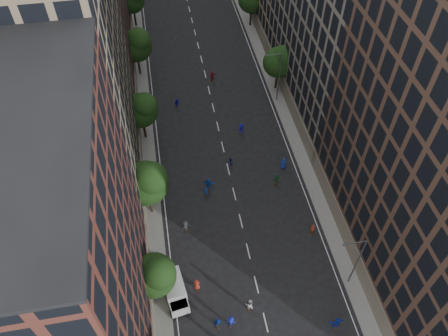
# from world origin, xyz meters

# --- Properties ---
(ground) EXTENTS (240.00, 240.00, 0.00)m
(ground) POSITION_xyz_m (0.00, 40.00, 0.00)
(ground) COLOR black
(ground) RESTS_ON ground
(sidewalk_left) EXTENTS (4.00, 105.00, 0.15)m
(sidewalk_left) POSITION_xyz_m (-12.00, 47.50, 0.07)
(sidewalk_left) COLOR slate
(sidewalk_left) RESTS_ON ground
(sidewalk_right) EXTENTS (4.00, 105.00, 0.15)m
(sidewalk_right) POSITION_xyz_m (12.00, 47.50, 0.07)
(sidewalk_right) COLOR slate
(sidewalk_right) RESTS_ON ground
(bldg_left_a) EXTENTS (14.00, 22.00, 30.00)m
(bldg_left_a) POSITION_xyz_m (-19.00, 11.00, 15.00)
(bldg_left_a) COLOR #5A2B22
(bldg_left_a) RESTS_ON ground
(bldg_left_b) EXTENTS (14.00, 26.00, 34.00)m
(bldg_left_b) POSITION_xyz_m (-19.00, 35.00, 17.00)
(bldg_left_b) COLOR #887559
(bldg_left_b) RESTS_ON ground
(bldg_right_b) EXTENTS (14.00, 28.00, 33.00)m
(bldg_right_b) POSITION_xyz_m (19.00, 44.00, 16.50)
(bldg_right_b) COLOR #6C6459
(bldg_right_b) RESTS_ON ground
(tree_left_1) EXTENTS (4.80, 4.80, 8.21)m
(tree_left_1) POSITION_xyz_m (-11.02, 13.86, 5.55)
(tree_left_1) COLOR black
(tree_left_1) RESTS_ON ground
(tree_left_2) EXTENTS (5.60, 5.60, 9.45)m
(tree_left_2) POSITION_xyz_m (-10.99, 25.83, 6.36)
(tree_left_2) COLOR black
(tree_left_2) RESTS_ON ground
(tree_left_3) EXTENTS (5.00, 5.00, 8.58)m
(tree_left_3) POSITION_xyz_m (-11.02, 39.85, 5.82)
(tree_left_3) COLOR black
(tree_left_3) RESTS_ON ground
(tree_left_4) EXTENTS (5.40, 5.40, 9.08)m
(tree_left_4) POSITION_xyz_m (-11.00, 55.84, 6.10)
(tree_left_4) COLOR black
(tree_left_4) RESTS_ON ground
(tree_right_a) EXTENTS (5.00, 5.00, 8.39)m
(tree_right_a) POSITION_xyz_m (11.38, 47.85, 5.63)
(tree_right_a) COLOR black
(tree_right_a) RESTS_ON ground
(streetlamp_near) EXTENTS (2.64, 0.22, 9.06)m
(streetlamp_near) POSITION_xyz_m (10.37, 12.00, 5.17)
(streetlamp_near) COLOR #595B60
(streetlamp_near) RESTS_ON ground
(streetlamp_far) EXTENTS (2.64, 0.22, 9.06)m
(streetlamp_far) POSITION_xyz_m (10.37, 45.00, 5.17)
(streetlamp_far) COLOR #595B60
(streetlamp_far) RESTS_ON ground
(cargo_van) EXTENTS (2.96, 5.14, 2.60)m
(cargo_van) POSITION_xyz_m (-9.32, 13.72, 1.37)
(cargo_van) COLOR silver
(cargo_van) RESTS_ON ground
(skater_3) EXTENTS (1.23, 0.88, 1.72)m
(skater_3) POSITION_xyz_m (-3.81, 9.40, 0.86)
(skater_3) COLOR #1622B6
(skater_3) RESTS_ON ground
(skater_4) EXTENTS (1.03, 0.44, 1.74)m
(skater_4) POSITION_xyz_m (-5.22, 9.56, 0.87)
(skater_4) COLOR #123299
(skater_4) RESTS_ON ground
(skater_5) EXTENTS (1.73, 0.57, 1.85)m
(skater_5) POSITION_xyz_m (7.33, 7.25, 0.93)
(skater_5) COLOR #1329A0
(skater_5) RESTS_ON ground
(skater_6) EXTENTS (0.87, 0.57, 1.78)m
(skater_6) POSITION_xyz_m (-6.82, 14.30, 0.89)
(skater_6) COLOR #9D2B1A
(skater_6) RESTS_ON ground
(skater_7) EXTENTS (0.61, 0.45, 1.53)m
(skater_7) POSITION_xyz_m (8.50, 19.27, 0.76)
(skater_7) COLOR #A9381C
(skater_7) RESTS_ON ground
(skater_8) EXTENTS (1.01, 0.85, 1.86)m
(skater_8) POSITION_xyz_m (-1.43, 10.92, 0.93)
(skater_8) COLOR silver
(skater_8) RESTS_ON ground
(skater_9) EXTENTS (1.35, 1.07, 1.82)m
(skater_9) POSITION_xyz_m (-7.12, 22.29, 0.91)
(skater_9) COLOR #404045
(skater_9) RESTS_ON ground
(skater_10) EXTENTS (1.18, 0.84, 1.85)m
(skater_10) POSITION_xyz_m (6.02, 27.75, 0.93)
(skater_10) COLOR #1B5B2D
(skater_10) RESTS_ON ground
(skater_11) EXTENTS (1.80, 0.95, 1.86)m
(skater_11) POSITION_xyz_m (-3.29, 28.54, 0.93)
(skater_11) COLOR blue
(skater_11) RESTS_ON ground
(skater_12) EXTENTS (1.04, 0.81, 1.88)m
(skater_12) POSITION_xyz_m (7.71, 30.35, 0.94)
(skater_12) COLOR #152EAC
(skater_12) RESTS_ON ground
(skater_13) EXTENTS (0.70, 0.55, 1.69)m
(skater_13) POSITION_xyz_m (-3.76, 27.35, 0.85)
(skater_13) COLOR #13399E
(skater_13) RESTS_ON ground
(skater_14) EXTENTS (0.88, 0.77, 1.54)m
(skater_14) POSITION_xyz_m (0.34, 32.05, 0.77)
(skater_14) COLOR #1426A7
(skater_14) RESTS_ON ground
(skater_15) EXTENTS (1.19, 0.73, 1.80)m
(skater_15) POSITION_xyz_m (3.24, 38.36, 0.90)
(skater_15) COLOR #1414A7
(skater_15) RESTS_ON ground
(skater_16) EXTENTS (1.09, 0.63, 1.75)m
(skater_16) POSITION_xyz_m (-5.73, 45.99, 0.88)
(skater_16) COLOR #1917BC
(skater_16) RESTS_ON ground
(skater_17) EXTENTS (1.71, 0.88, 1.77)m
(skater_17) POSITION_xyz_m (0.97, 52.00, 0.88)
(skater_17) COLOR maroon
(skater_17) RESTS_ON ground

